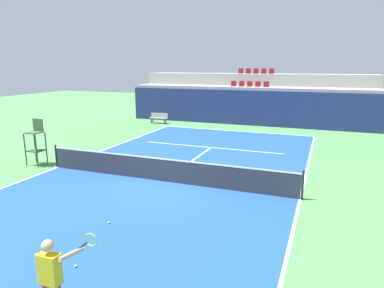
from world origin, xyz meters
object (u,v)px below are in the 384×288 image
(player, at_px, (52,277))
(umpire_chair, at_px, (36,140))
(tennis_ball_0, at_px, (76,266))
(tennis_ball_1, at_px, (109,223))
(player_bench, at_px, (159,117))
(tennis_net, at_px, (162,170))

(player, bearing_deg, umpire_chair, 131.33)
(tennis_ball_0, bearing_deg, tennis_ball_1, 105.29)
(umpire_chair, height_order, player_bench, umpire_chair)
(player_bench, relative_size, tennis_ball_1, 22.73)
(tennis_net, xyz_separation_m, player_bench, (-6.71, 13.02, -0.00))
(player_bench, xyz_separation_m, tennis_ball_1, (6.93, -17.15, -0.46))
(umpire_chair, bearing_deg, tennis_ball_1, -31.19)
(player_bench, relative_size, tennis_ball_0, 22.73)
(player, distance_m, tennis_ball_0, 2.07)
(tennis_net, bearing_deg, umpire_chair, 179.52)
(player_bench, distance_m, tennis_ball_1, 18.51)
(umpire_chair, relative_size, tennis_ball_0, 33.33)
(tennis_ball_0, xyz_separation_m, tennis_ball_1, (-0.62, 2.26, 0.00))
(tennis_ball_1, bearing_deg, tennis_ball_0, -74.71)
(umpire_chair, relative_size, player_bench, 1.47)
(tennis_net, relative_size, tennis_ball_1, 167.88)
(tennis_net, height_order, umpire_chair, umpire_chair)
(tennis_ball_0, bearing_deg, tennis_net, 97.44)
(tennis_ball_0, bearing_deg, player, -60.85)
(player, distance_m, umpire_chair, 11.66)
(tennis_net, xyz_separation_m, umpire_chair, (-6.70, 0.06, 0.68))
(tennis_net, distance_m, tennis_ball_0, 6.46)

